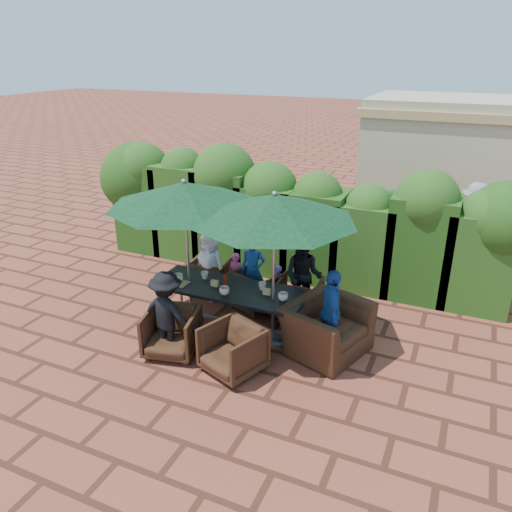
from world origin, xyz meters
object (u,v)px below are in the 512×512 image
at_px(umbrella_right, 274,208).
at_px(chair_near_left, 172,330).
at_px(chair_far_left, 210,275).
at_px(chair_far_right, 299,296).
at_px(chair_far_mid, 256,288).
at_px(chair_end_right, 327,320).
at_px(chair_near_right, 233,347).
at_px(dining_table, 229,292).
at_px(umbrella_left, 184,194).

height_order(umbrella_right, chair_near_left, umbrella_right).
bearing_deg(chair_far_left, chair_far_right, 169.34).
height_order(chair_far_mid, chair_near_left, chair_near_left).
xyz_separation_m(chair_far_left, chair_end_right, (2.57, -1.03, 0.16)).
bearing_deg(chair_far_right, chair_near_left, 49.63).
xyz_separation_m(chair_near_left, chair_end_right, (2.11, 1.01, 0.14)).
bearing_deg(chair_near_right, chair_far_right, 101.44).
distance_m(chair_near_left, chair_end_right, 2.34).
distance_m(dining_table, chair_far_right, 1.30).
bearing_deg(chair_far_right, chair_end_right, 125.57).
bearing_deg(umbrella_left, dining_table, -0.77).
bearing_deg(chair_far_mid, umbrella_right, 150.37).
relative_size(umbrella_right, chair_near_right, 3.14).
distance_m(chair_far_right, chair_near_right, 1.96).
relative_size(umbrella_left, chair_far_left, 3.38).
relative_size(chair_far_right, chair_near_left, 0.95).
height_order(dining_table, chair_far_left, dining_table).
height_order(umbrella_right, chair_far_right, umbrella_right).
relative_size(umbrella_left, chair_far_mid, 3.19).
height_order(chair_far_left, chair_far_right, chair_far_right).
xyz_separation_m(umbrella_right, chair_far_left, (-1.73, 1.11, -1.85)).
distance_m(dining_table, chair_near_left, 1.14).
xyz_separation_m(umbrella_right, chair_end_right, (0.84, 0.08, -1.69)).
bearing_deg(chair_near_right, umbrella_right, 98.10).
xyz_separation_m(umbrella_right, chair_near_left, (-1.27, -0.93, -1.82)).
relative_size(dining_table, chair_near_right, 3.22).
bearing_deg(umbrella_left, chair_far_left, 100.21).
bearing_deg(dining_table, umbrella_right, -5.06).
distance_m(dining_table, chair_far_mid, 0.89).
xyz_separation_m(umbrella_left, chair_near_right, (1.33, -1.05, -1.82)).
xyz_separation_m(umbrella_left, chair_far_left, (-0.19, 1.03, -1.85)).
bearing_deg(umbrella_right, chair_far_left, 147.30).
relative_size(chair_near_right, chair_end_right, 0.65).
bearing_deg(chair_end_right, chair_far_left, 86.52).
distance_m(chair_far_left, chair_far_mid, 1.05).
bearing_deg(chair_near_left, chair_far_mid, 59.64).
distance_m(chair_far_right, chair_near_left, 2.34).
bearing_deg(chair_near_left, umbrella_left, 92.32).
distance_m(dining_table, umbrella_right, 1.73).
height_order(umbrella_right, chair_far_left, umbrella_right).
bearing_deg(dining_table, chair_far_left, 132.07).
bearing_deg(umbrella_left, umbrella_right, -2.97).
xyz_separation_m(umbrella_right, chair_near_right, (-0.22, -0.97, -1.82)).
distance_m(umbrella_left, chair_near_right, 2.49).
xyz_separation_m(chair_far_left, chair_near_right, (1.51, -2.08, 0.03)).
height_order(umbrella_left, chair_far_mid, umbrella_left).
height_order(dining_table, chair_end_right, chair_end_right).
relative_size(dining_table, umbrella_left, 1.02).
bearing_deg(umbrella_left, chair_end_right, 0.02).
bearing_deg(chair_far_left, chair_far_mid, 162.43).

